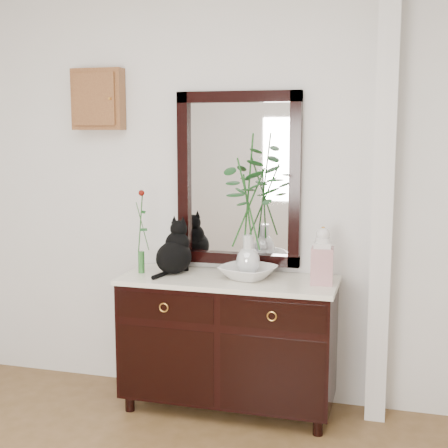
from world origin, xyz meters
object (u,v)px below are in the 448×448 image
(cat, at_px, (174,247))
(lotus_bowl, at_px, (248,272))
(ginger_jar, at_px, (322,255))
(sideboard, at_px, (228,337))

(cat, relative_size, lotus_bowl, 1.03)
(cat, bearing_deg, ginger_jar, 8.50)
(sideboard, relative_size, lotus_bowl, 4.06)
(cat, bearing_deg, lotus_bowl, 7.52)
(cat, distance_m, lotus_bowl, 0.51)
(cat, xyz_separation_m, lotus_bowl, (0.49, -0.02, -0.13))
(sideboard, bearing_deg, ginger_jar, 0.75)
(sideboard, relative_size, ginger_jar, 3.84)
(cat, height_order, lotus_bowl, cat)
(cat, bearing_deg, sideboard, 4.43)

